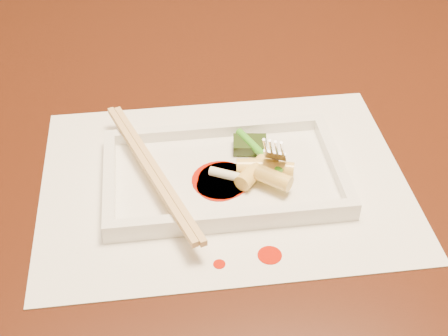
{
  "coord_description": "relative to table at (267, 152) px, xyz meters",
  "views": [
    {
      "loc": [
        -0.15,
        -0.68,
        1.21
      ],
      "look_at": [
        -0.08,
        -0.17,
        0.77
      ],
      "focal_mm": 50.0,
      "sensor_mm": 36.0,
      "label": 1
    }
  ],
  "objects": [
    {
      "name": "scallion_green",
      "position": [
        -0.04,
        -0.15,
        0.12
      ],
      "size": [
        0.04,
        0.08,
        0.01
      ],
      "primitive_type": "cylinder",
      "rotation": [
        1.57,
        0.0,
        0.41
      ],
      "color": "#2E9117",
      "rests_on": "plate_base"
    },
    {
      "name": "sauce_blob_1",
      "position": [
        -0.09,
        -0.18,
        0.11
      ],
      "size": [
        0.06,
        0.06,
        0.0
      ],
      "primitive_type": "cylinder",
      "color": "#BC1605",
      "rests_on": "plate_base"
    },
    {
      "name": "plate_rim_far",
      "position": [
        -0.08,
        -0.09,
        0.12
      ],
      "size": [
        0.26,
        0.01,
        0.01
      ],
      "primitive_type": "cube",
      "color": "white",
      "rests_on": "plate_base"
    },
    {
      "name": "rice_cake_0",
      "position": [
        -0.05,
        -0.18,
        0.12
      ],
      "size": [
        0.04,
        0.05,
        0.02
      ],
      "primitive_type": "cylinder",
      "rotation": [
        1.57,
        0.0,
        2.43
      ],
      "color": "#FFE677",
      "rests_on": "plate_base"
    },
    {
      "name": "scallion_white",
      "position": [
        -0.08,
        -0.18,
        0.12
      ],
      "size": [
        0.04,
        0.03,
        0.01
      ],
      "primitive_type": "cylinder",
      "rotation": [
        1.57,
        0.0,
        1.09
      ],
      "color": "#EAEACC",
      "rests_on": "plate_base"
    },
    {
      "name": "fork",
      "position": [
        -0.01,
        -0.15,
        0.18
      ],
      "size": [
        0.09,
        0.1,
        0.14
      ],
      "primitive_type": null,
      "color": "silver",
      "rests_on": "plate_base"
    },
    {
      "name": "rice_cake_2",
      "position": [
        -0.03,
        -0.2,
        0.13
      ],
      "size": [
        0.04,
        0.04,
        0.02
      ],
      "primitive_type": "cylinder",
      "rotation": [
        1.57,
        0.0,
        0.88
      ],
      "color": "#FFE677",
      "rests_on": "plate_base"
    },
    {
      "name": "sauce_splatter_a",
      "position": [
        -0.05,
        -0.28,
        0.1
      ],
      "size": [
        0.02,
        0.02,
        0.0
      ],
      "primitive_type": "cylinder",
      "color": "#BC1605",
      "rests_on": "placemat"
    },
    {
      "name": "sauce_blob_0",
      "position": [
        -0.08,
        -0.18,
        0.11
      ],
      "size": [
        0.06,
        0.06,
        0.0
      ],
      "primitive_type": "cylinder",
      "color": "#BC1605",
      "rests_on": "plate_base"
    },
    {
      "name": "rice_cake_3",
      "position": [
        -0.05,
        -0.17,
        0.12
      ],
      "size": [
        0.04,
        0.02,
        0.02
      ],
      "primitive_type": "cylinder",
      "rotation": [
        1.57,
        0.0,
        1.44
      ],
      "color": "#FFE677",
      "rests_on": "plate_base"
    },
    {
      "name": "veg_piece",
      "position": [
        -0.05,
        -0.13,
        0.12
      ],
      "size": [
        0.04,
        0.03,
        0.01
      ],
      "primitive_type": "cube",
      "rotation": [
        0.0,
        0.0,
        -0.14
      ],
      "color": "black",
      "rests_on": "plate_base"
    },
    {
      "name": "sauce_blob_2",
      "position": [
        -0.09,
        -0.19,
        0.11
      ],
      "size": [
        0.05,
        0.05,
        0.0
      ],
      "primitive_type": "cylinder",
      "color": "#BC1605",
      "rests_on": "plate_base"
    },
    {
      "name": "chopstick_b",
      "position": [
        -0.16,
        -0.17,
        0.13
      ],
      "size": [
        0.09,
        0.23,
        0.01
      ],
      "primitive_type": "cube",
      "rotation": [
        0.0,
        0.0,
        0.34
      ],
      "color": "tan",
      "rests_on": "plate_rim_near"
    },
    {
      "name": "table",
      "position": [
        0.0,
        0.0,
        0.0
      ],
      "size": [
        1.4,
        0.9,
        0.75
      ],
      "color": "black",
      "rests_on": "ground"
    },
    {
      "name": "plate_rim_right",
      "position": [
        0.04,
        -0.17,
        0.12
      ],
      "size": [
        0.01,
        0.14,
        0.01
      ],
      "primitive_type": "cube",
      "color": "white",
      "rests_on": "plate_base"
    },
    {
      "name": "chopstick_a",
      "position": [
        -0.17,
        -0.17,
        0.13
      ],
      "size": [
        0.09,
        0.23,
        0.01
      ],
      "primitive_type": "cube",
      "rotation": [
        0.0,
        0.0,
        0.34
      ],
      "color": "tan",
      "rests_on": "plate_rim_near"
    },
    {
      "name": "placemat",
      "position": [
        -0.08,
        -0.17,
        0.1
      ],
      "size": [
        0.4,
        0.3,
        0.0
      ],
      "primitive_type": "cube",
      "color": "white",
      "rests_on": "table"
    },
    {
      "name": "sauce_splatter_b",
      "position": [
        -0.1,
        -0.29,
        0.1
      ],
      "size": [
        0.01,
        0.01,
        0.0
      ],
      "primitive_type": "cylinder",
      "color": "#BC1605",
      "rests_on": "placemat"
    },
    {
      "name": "plate_rim_near",
      "position": [
        -0.08,
        -0.24,
        0.12
      ],
      "size": [
        0.26,
        0.01,
        0.01
      ],
      "primitive_type": "cube",
      "color": "white",
      "rests_on": "plate_base"
    },
    {
      "name": "plate_rim_left",
      "position": [
        -0.21,
        -0.17,
        0.12
      ],
      "size": [
        0.01,
        0.14,
        0.01
      ],
      "primitive_type": "cube",
      "color": "white",
      "rests_on": "plate_base"
    },
    {
      "name": "rice_cake_1",
      "position": [
        -0.03,
        -0.17,
        0.12
      ],
      "size": [
        0.05,
        0.03,
        0.02
      ],
      "primitive_type": "cylinder",
      "rotation": [
        1.57,
        0.0,
        1.28
      ],
      "color": "#FFE677",
      "rests_on": "plate_base"
    },
    {
      "name": "plate_base",
      "position": [
        -0.08,
        -0.17,
        0.11
      ],
      "size": [
        0.26,
        0.16,
        0.01
      ],
      "primitive_type": "cube",
      "color": "white",
      "rests_on": "placemat"
    }
  ]
}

